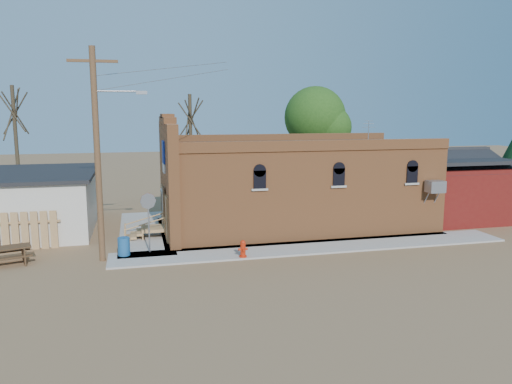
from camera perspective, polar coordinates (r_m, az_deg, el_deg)
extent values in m
plane|color=brown|center=(22.57, 4.13, -7.23)|extent=(120.00, 120.00, 0.00)
cube|color=#9E9991|center=(23.86, 6.92, -6.26)|extent=(19.00, 2.20, 0.08)
cube|color=#9E9991|center=(27.34, -12.57, -4.41)|extent=(2.60, 10.00, 0.08)
cube|color=#B66837|center=(27.81, 4.64, 0.65)|extent=(14.00, 7.00, 4.50)
cube|color=black|center=(27.56, 4.71, 5.39)|extent=(13.80, 6.80, 0.12)
cube|color=#B66837|center=(26.38, -9.94, 1.50)|extent=(0.50, 7.40, 5.80)
cube|color=navy|center=(25.04, -10.50, 3.61)|extent=(0.08, 1.10, 1.56)
cube|color=gray|center=(26.89, 19.81, 0.59)|extent=(0.85, 0.65, 0.60)
cube|color=#5A110F|center=(32.16, 20.91, 0.07)|extent=(5.00, 6.00, 3.20)
cylinder|color=#502D20|center=(21.93, -17.67, 3.86)|extent=(0.26, 0.26, 9.00)
cube|color=#502D20|center=(21.94, -18.18, 14.05)|extent=(2.00, 0.12, 0.12)
cylinder|color=gray|center=(21.81, -15.62, 11.03)|extent=(1.80, 0.08, 0.08)
cube|color=gray|center=(21.81, -12.94, 11.01)|extent=(0.45, 0.22, 0.14)
cylinder|color=#433826|center=(33.90, -7.46, 4.70)|extent=(0.24, 0.24, 7.50)
cylinder|color=#433826|center=(35.44, -25.68, 4.47)|extent=(0.24, 0.24, 8.00)
cylinder|color=#433826|center=(36.52, 6.69, 4.10)|extent=(0.28, 0.28, 6.30)
sphere|color=#204714|center=(36.38, 6.77, 8.49)|extent=(4.40, 4.40, 4.40)
cylinder|color=red|center=(21.98, -1.50, -7.36)|extent=(0.35, 0.35, 0.06)
cylinder|color=red|center=(21.89, -1.50, -6.56)|extent=(0.24, 0.24, 0.57)
sphere|color=red|center=(21.81, -1.51, -5.81)|extent=(0.23, 0.23, 0.23)
cylinder|color=red|center=(21.75, -1.42, -6.65)|extent=(0.11, 0.13, 0.10)
cylinder|color=red|center=(21.86, -1.88, -6.57)|extent=(0.13, 0.11, 0.10)
cylinder|color=red|center=(21.92, -1.13, -6.53)|extent=(0.13, 0.11, 0.10)
cylinder|color=gray|center=(22.97, -12.14, -3.76)|extent=(0.07, 0.07, 2.45)
cylinder|color=gray|center=(22.72, -12.24, -1.02)|extent=(0.71, 0.25, 0.74)
cylinder|color=#A60E09|center=(22.77, -12.24, -1.01)|extent=(0.71, 0.25, 0.74)
cylinder|color=#1B5189|center=(22.88, -14.86, -6.04)|extent=(0.68, 0.68, 0.81)
cube|color=#442D1B|center=(23.62, -25.02, -6.46)|extent=(0.44, 1.37, 0.70)
cube|color=#442D1B|center=(23.50, -26.55, -5.71)|extent=(1.95, 1.26, 0.06)
cube|color=#442D1B|center=(23.04, -26.42, -6.76)|extent=(1.80, 0.73, 0.05)
cube|color=#442D1B|center=(24.11, -26.57, -6.09)|extent=(1.80, 0.73, 0.05)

